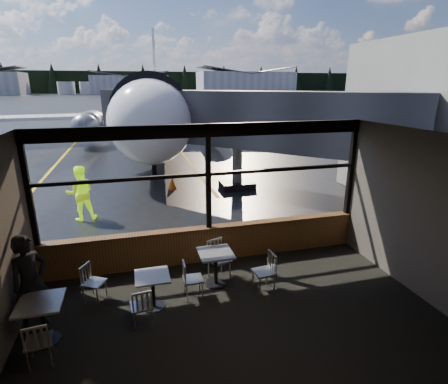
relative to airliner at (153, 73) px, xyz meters
name	(u,v)px	position (x,y,z in m)	size (l,w,h in m)	color
ground_plane	(133,98)	(-0.28, 99.46, -5.21)	(520.00, 520.00, 0.00)	black
carpet_floor	(246,336)	(-0.28, -23.54, -5.20)	(8.00, 6.00, 0.01)	black
ceiling	(250,144)	(-0.28, -23.54, -1.71)	(8.00, 6.00, 0.04)	#38332D
wall_right	(442,225)	(3.72, -23.54, -3.46)	(0.04, 6.00, 3.50)	#4E473E
window_sill	(209,244)	(-0.28, -20.54, -4.76)	(8.00, 0.28, 0.90)	#59351B
window_header	(208,130)	(-0.28, -20.54, -1.86)	(8.00, 0.18, 0.30)	black
mullion_left	(28,190)	(-4.23, -20.54, -3.01)	(0.12, 0.12, 2.60)	black
mullion_centre	(208,178)	(-0.28, -20.54, -3.01)	(0.12, 0.12, 2.60)	black
mullion_right	(351,169)	(3.67, -20.54, -3.01)	(0.12, 0.12, 2.60)	black
window_transom	(208,174)	(-0.28, -20.54, -2.91)	(8.00, 0.10, 0.08)	black
airliner	(153,73)	(0.00, 0.00, 0.00)	(28.41, 34.09, 10.42)	white
jet_bridge	(264,137)	(3.32, -15.04, -2.92)	(8.59, 10.50, 4.58)	#2E2E31
cafe_table_near	(216,268)	(-0.40, -21.73, -4.80)	(0.74, 0.74, 0.81)	#9B968E
cafe_table_mid	(153,292)	(-1.82, -22.24, -4.84)	(0.67, 0.67, 0.74)	#A5A298
cafe_table_left	(43,322)	(-3.74, -22.75, -4.80)	(0.74, 0.74, 0.81)	#A8A29A
chair_near_e	(264,272)	(0.56, -22.23, -4.76)	(0.49, 0.49, 0.89)	beige
chair_near_w	(193,279)	(-0.98, -22.08, -4.79)	(0.46, 0.46, 0.84)	#AEAA9D
chair_near_n	(219,260)	(-0.26, -21.48, -4.74)	(0.51, 0.51, 0.94)	beige
chair_mid_s	(141,306)	(-2.07, -22.72, -4.80)	(0.45, 0.45, 0.82)	#B8B3A6
chair_mid_w	(94,283)	(-2.99, -21.67, -4.80)	(0.45, 0.45, 0.82)	#B1ADA0
chair_left_s	(39,342)	(-3.70, -23.28, -4.79)	(0.46, 0.46, 0.84)	#B2AEA1
passenger	(30,283)	(-3.98, -22.25, -4.28)	(0.67, 0.44, 1.85)	black
ground_crew	(80,193)	(-3.78, -16.62, -4.29)	(0.90, 0.70, 1.85)	#BFF219
cone_nose	(172,184)	(-0.43, -13.83, -4.95)	(0.37, 0.37, 0.51)	#DB5306
hangar_mid	(130,84)	(-0.28, 164.46, -0.21)	(38.00, 15.00, 10.00)	silver
hangar_right	(246,82)	(59.72, 157.46, 0.79)	(50.00, 20.00, 12.00)	silver
fuel_tank_a	(66,88)	(-30.28, 161.46, -2.21)	(8.00, 8.00, 6.00)	silver
fuel_tank_b	(88,88)	(-20.28, 161.46, -2.21)	(8.00, 8.00, 6.00)	silver
fuel_tank_c	(110,88)	(-10.28, 161.46, -2.21)	(8.00, 8.00, 6.00)	silver
treeline	(129,82)	(-0.28, 189.46, 0.79)	(360.00, 3.00, 12.00)	black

